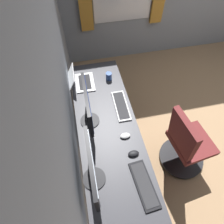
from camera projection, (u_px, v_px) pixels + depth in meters
wall_back at (57, 88)px, 1.55m from camera, size 4.45×0.10×2.60m
desk at (107, 129)px, 2.08m from camera, size 2.00×0.62×0.73m
drawer_pedestal at (104, 135)px, 2.39m from camera, size 0.40×0.51×0.69m
monitor_primary at (88, 106)px, 1.85m from camera, size 0.53×0.20×0.44m
monitor_secondary at (92, 169)px, 1.50m from camera, size 0.56×0.20×0.42m
laptop_leftmost at (79, 81)px, 2.34m from camera, size 0.33×0.33×0.20m
keyboard_main at (121, 106)px, 2.16m from camera, size 0.42×0.15×0.02m
keyboard_spare at (144, 184)px, 1.65m from camera, size 0.43×0.17×0.02m
mouse_main at (134, 154)px, 1.81m from camera, size 0.06×0.10×0.03m
mouse_spare at (125, 136)px, 1.93m from camera, size 0.06×0.10×0.03m
coffee_mug at (109, 76)px, 2.39m from camera, size 0.11×0.07×0.10m
office_chair at (186, 144)px, 2.19m from camera, size 0.56×0.58×0.97m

